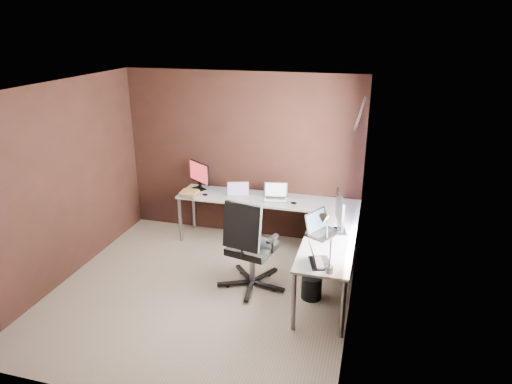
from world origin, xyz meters
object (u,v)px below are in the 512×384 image
at_px(wastebasket, 311,287).
at_px(laptop_black_small, 317,260).
at_px(drawer_pedestal, 329,243).
at_px(monitor_left, 199,174).
at_px(laptop_silver, 276,196).
at_px(laptop_black_big, 321,229).
at_px(book_stack, 190,193).
at_px(desk_lamp, 325,235).
at_px(office_chair, 250,262).
at_px(laptop_white, 238,194).
at_px(monitor_right, 340,211).

bearing_deg(wastebasket, laptop_black_small, -76.97).
bearing_deg(drawer_pedestal, laptop_black_small, -89.36).
bearing_deg(monitor_left, laptop_silver, 29.76).
xyz_separation_m(laptop_black_big, book_stack, (-2.04, 0.75, -0.02)).
distance_m(drawer_pedestal, desk_lamp, 1.65).
height_order(laptop_silver, laptop_black_small, laptop_silver).
height_order(laptop_silver, wastebasket, laptop_silver).
bearing_deg(office_chair, laptop_black_big, 30.01).
height_order(laptop_black_small, wastebasket, laptop_black_small).
relative_size(laptop_silver, book_stack, 1.32).
bearing_deg(laptop_silver, desk_lamp, -72.07).
relative_size(monitor_left, laptop_black_small, 1.22).
height_order(monitor_left, laptop_black_big, monitor_left).
bearing_deg(wastebasket, laptop_white, 137.33).
bearing_deg(book_stack, laptop_black_small, -35.61).
bearing_deg(wastebasket, laptop_black_big, 83.23).
bearing_deg(monitor_right, wastebasket, 136.12).
relative_size(laptop_white, desk_lamp, 0.61).
distance_m(monitor_left, monitor_right, 2.41).
xyz_separation_m(monitor_right, laptop_black_big, (-0.21, -0.10, -0.21)).
bearing_deg(drawer_pedestal, wastebasket, -95.67).
bearing_deg(office_chair, wastebasket, 8.94).
bearing_deg(drawer_pedestal, laptop_white, 168.31).
bearing_deg(monitor_left, drawer_pedestal, 21.76).
bearing_deg(office_chair, laptop_black_small, -17.25).
relative_size(drawer_pedestal, monitor_left, 1.40).
bearing_deg(laptop_black_small, wastebasket, -4.41).
height_order(drawer_pedestal, desk_lamp, desk_lamp).
relative_size(office_chair, wastebasket, 4.20).
xyz_separation_m(drawer_pedestal, laptop_silver, (-0.84, 0.36, 0.48)).
distance_m(office_chair, wastebasket, 0.81).
bearing_deg(monitor_left, laptop_black_big, 6.54).
xyz_separation_m(monitor_left, laptop_black_small, (2.07, -1.82, -0.20)).
xyz_separation_m(drawer_pedestal, laptop_black_big, (-0.05, -0.60, 0.49)).
bearing_deg(laptop_black_small, laptop_white, 22.91).
relative_size(monitor_right, wastebasket, 2.00).
distance_m(monitor_left, laptop_black_small, 2.77).
xyz_separation_m(monitor_left, wastebasket, (1.96, -1.37, -0.83)).
bearing_deg(desk_lamp, drawer_pedestal, 85.63).
bearing_deg(wastebasket, book_stack, 152.20).
xyz_separation_m(monitor_left, book_stack, (-0.04, -0.32, -0.20)).
distance_m(laptop_silver, laptop_black_small, 1.92).
bearing_deg(laptop_black_small, office_chair, 43.30).
xyz_separation_m(desk_lamp, office_chair, (-0.96, 0.57, -0.76)).
bearing_deg(laptop_white, laptop_black_small, -66.42).
bearing_deg(desk_lamp, laptop_white, 122.52).
bearing_deg(laptop_black_big, book_stack, 97.81).
xyz_separation_m(book_stack, desk_lamp, (2.18, -1.59, 0.34)).
bearing_deg(monitor_right, laptop_black_small, 158.07).
relative_size(drawer_pedestal, desk_lamp, 0.99).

